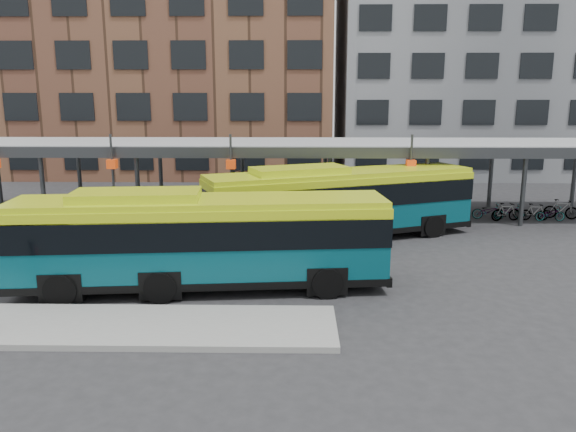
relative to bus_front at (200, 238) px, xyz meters
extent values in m
plane|color=#28282B|center=(3.05, -0.54, -1.84)|extent=(120.00, 120.00, 0.00)
cube|color=gray|center=(-2.45, -3.54, -1.75)|extent=(14.00, 3.00, 0.18)
cube|color=#999B9E|center=(3.05, 12.46, 2.16)|extent=(40.00, 6.00, 0.35)
cube|color=#383A3D|center=(3.05, 9.46, 2.01)|extent=(40.00, 0.15, 0.55)
cylinder|color=#383A3D|center=(-9.95, 9.96, 0.06)|extent=(0.24, 0.24, 3.80)
cylinder|color=#383A3D|center=(-9.95, 14.96, 0.06)|extent=(0.24, 0.24, 3.80)
cylinder|color=#383A3D|center=(-4.95, 9.96, 0.06)|extent=(0.24, 0.24, 3.80)
cylinder|color=#383A3D|center=(-4.95, 14.96, 0.06)|extent=(0.24, 0.24, 3.80)
cylinder|color=#383A3D|center=(0.05, 9.96, 0.06)|extent=(0.24, 0.24, 3.80)
cylinder|color=#383A3D|center=(0.05, 14.96, 0.06)|extent=(0.24, 0.24, 3.80)
cylinder|color=#383A3D|center=(5.05, 9.96, 0.06)|extent=(0.24, 0.24, 3.80)
cylinder|color=#383A3D|center=(5.05, 14.96, 0.06)|extent=(0.24, 0.24, 3.80)
cylinder|color=#383A3D|center=(10.05, 9.96, 0.06)|extent=(0.24, 0.24, 3.80)
cylinder|color=#383A3D|center=(10.05, 14.96, 0.06)|extent=(0.24, 0.24, 3.80)
cylinder|color=#383A3D|center=(15.05, 9.96, 0.06)|extent=(0.24, 0.24, 3.80)
cylinder|color=#383A3D|center=(15.05, 14.96, 0.06)|extent=(0.24, 0.24, 3.80)
cylinder|color=#383A3D|center=(20.05, 14.96, 0.06)|extent=(0.24, 0.24, 3.80)
cylinder|color=#383A3D|center=(-5.95, 9.16, 0.56)|extent=(0.12, 0.12, 4.80)
cube|color=red|center=(-5.95, 9.16, 1.46)|extent=(0.45, 0.45, 0.45)
cylinder|color=#383A3D|center=(0.05, 9.16, 0.56)|extent=(0.12, 0.12, 4.80)
cube|color=red|center=(0.05, 9.16, 1.46)|extent=(0.45, 0.45, 0.45)
cylinder|color=#383A3D|center=(9.05, 9.16, 0.56)|extent=(0.12, 0.12, 4.80)
cube|color=red|center=(9.05, 9.16, 1.46)|extent=(0.45, 0.45, 0.45)
cube|color=brown|center=(-6.95, 31.46, 9.16)|extent=(26.00, 14.00, 22.00)
cube|color=slate|center=(19.05, 31.46, 8.16)|extent=(24.00, 14.00, 20.00)
cube|color=#074754|center=(0.05, 0.00, -0.14)|extent=(12.96, 3.87, 2.66)
cube|color=black|center=(0.05, 0.00, 0.39)|extent=(13.01, 3.94, 1.01)
cube|color=#BBD015|center=(0.05, 0.00, 1.30)|extent=(12.95, 3.77, 0.21)
cube|color=#BBD015|center=(-2.07, -0.20, 1.51)|extent=(4.42, 2.31, 0.37)
cube|color=black|center=(0.05, 0.00, -1.34)|extent=(13.03, 3.94, 0.26)
cylinder|color=black|center=(4.41, -0.88, -1.31)|extent=(1.09, 0.42, 1.06)
cylinder|color=black|center=(4.16, 1.70, -1.31)|extent=(1.09, 0.42, 1.06)
cylinder|color=black|center=(-1.09, -1.41, -1.31)|extent=(1.09, 0.42, 1.06)
cylinder|color=black|center=(-1.34, 1.17, -1.31)|extent=(1.09, 0.42, 1.06)
cylinder|color=black|center=(-4.27, -1.72, -1.31)|extent=(1.09, 0.42, 1.06)
cylinder|color=black|center=(-4.52, 0.87, -1.31)|extent=(1.09, 0.42, 1.06)
cube|color=#074754|center=(5.46, 7.08, -0.14)|extent=(12.85, 7.30, 2.66)
cube|color=black|center=(5.46, 7.08, 0.40)|extent=(12.92, 7.38, 1.01)
cube|color=#BBD015|center=(5.46, 7.08, 1.30)|extent=(12.81, 7.20, 0.21)
cube|color=#BBD015|center=(3.49, 6.28, 1.52)|extent=(4.67, 3.39, 0.37)
cube|color=black|center=(5.46, 7.08, -1.34)|extent=(12.93, 7.38, 0.26)
cylinder|color=black|center=(9.90, 7.49, -1.31)|extent=(1.11, 0.70, 1.07)
cylinder|color=black|center=(8.92, 9.90, -1.31)|extent=(1.11, 0.70, 1.07)
cylinder|color=black|center=(4.77, 5.40, -1.31)|extent=(1.11, 0.70, 1.07)
cylinder|color=black|center=(3.79, 7.80, -1.31)|extent=(1.11, 0.70, 1.07)
cylinder|color=black|center=(1.81, 4.19, -1.31)|extent=(1.11, 0.70, 1.07)
cylinder|color=black|center=(0.83, 6.60, -1.31)|extent=(1.11, 0.70, 1.07)
imported|color=slate|center=(13.87, 11.53, -1.40)|extent=(1.75, 0.83, 0.89)
imported|color=slate|center=(14.69, 11.12, -1.34)|extent=(1.71, 0.75, 0.99)
imported|color=slate|center=(15.08, 11.65, -1.42)|extent=(1.69, 0.95, 0.84)
imported|color=slate|center=(16.32, 11.29, -1.38)|extent=(1.55, 0.48, 0.93)
imported|color=slate|center=(17.07, 11.10, -1.42)|extent=(1.60, 0.59, 0.84)
imported|color=slate|center=(17.94, 11.72, -1.30)|extent=(1.86, 1.05, 1.08)
camera|label=1|loc=(3.41, -18.81, 4.89)|focal=35.00mm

